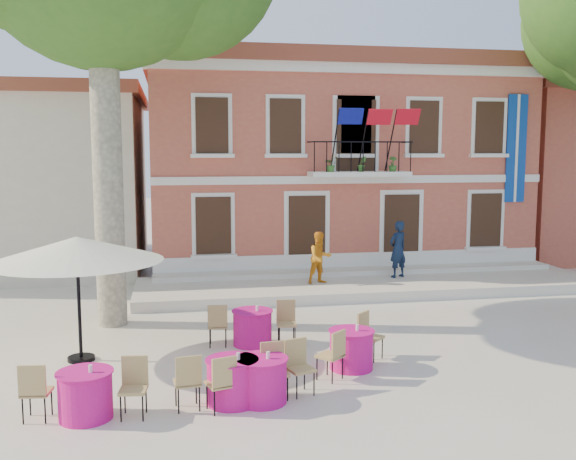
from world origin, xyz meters
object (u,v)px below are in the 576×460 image
(cafe_table_1, at_px, (262,378))
(cafe_table_4, at_px, (351,348))
(pedestrian_navy, at_px, (398,249))
(pedestrian_orange, at_px, (320,258))
(cafe_table_3, at_px, (252,326))
(cafe_table_0, at_px, (232,379))
(patio_umbrella, at_px, (77,250))
(cafe_table_2, at_px, (85,393))

(cafe_table_1, relative_size, cafe_table_4, 1.15)
(pedestrian_navy, height_order, pedestrian_orange, pedestrian_navy)
(pedestrian_navy, relative_size, pedestrian_orange, 1.15)
(pedestrian_navy, distance_m, cafe_table_3, 7.43)
(cafe_table_0, height_order, cafe_table_3, same)
(cafe_table_4, bearing_deg, cafe_table_3, 132.09)
(patio_umbrella, relative_size, cafe_table_0, 1.74)
(cafe_table_2, bearing_deg, pedestrian_orange, 54.96)
(patio_umbrella, relative_size, pedestrian_orange, 2.21)
(pedestrian_navy, height_order, cafe_table_4, pedestrian_navy)
(pedestrian_orange, relative_size, cafe_table_2, 0.79)
(pedestrian_navy, xyz_separation_m, cafe_table_0, (-5.97, -8.44, -0.76))
(pedestrian_navy, height_order, cafe_table_1, pedestrian_navy)
(cafe_table_4, bearing_deg, cafe_table_2, -162.51)
(cafe_table_1, xyz_separation_m, cafe_table_3, (0.25, 3.23, 0.00))
(patio_umbrella, height_order, cafe_table_1, patio_umbrella)
(patio_umbrella, height_order, pedestrian_orange, patio_umbrella)
(cafe_table_0, xyz_separation_m, cafe_table_2, (-2.34, -0.19, 0.00))
(patio_umbrella, bearing_deg, pedestrian_orange, 39.95)
(pedestrian_navy, xyz_separation_m, cafe_table_4, (-3.53, -7.11, -0.76))
(cafe_table_3, relative_size, cafe_table_4, 1.14)
(cafe_table_2, distance_m, cafe_table_4, 5.02)
(pedestrian_navy, bearing_deg, cafe_table_1, 33.31)
(patio_umbrella, bearing_deg, cafe_table_0, -44.83)
(pedestrian_navy, height_order, cafe_table_2, pedestrian_navy)
(patio_umbrella, relative_size, cafe_table_3, 1.74)
(cafe_table_3, bearing_deg, patio_umbrella, -173.33)
(cafe_table_2, bearing_deg, cafe_table_4, 17.49)
(patio_umbrella, bearing_deg, cafe_table_2, -81.16)
(cafe_table_2, bearing_deg, pedestrian_navy, 46.04)
(pedestrian_navy, bearing_deg, patio_umbrella, 8.96)
(pedestrian_orange, distance_m, cafe_table_4, 6.74)
(pedestrian_navy, xyz_separation_m, cafe_table_1, (-5.47, -8.46, -0.76))
(pedestrian_orange, distance_m, cafe_table_2, 9.98)
(cafe_table_0, relative_size, cafe_table_4, 1.15)
(pedestrian_navy, height_order, cafe_table_3, pedestrian_navy)
(cafe_table_1, distance_m, cafe_table_2, 2.84)
(cafe_table_2, bearing_deg, cafe_table_3, 47.67)
(pedestrian_navy, xyz_separation_m, pedestrian_orange, (-2.60, -0.47, -0.11))
(cafe_table_0, xyz_separation_m, cafe_table_4, (2.45, 1.32, 0.00))
(pedestrian_orange, xyz_separation_m, cafe_table_1, (-2.88, -8.00, -0.65))
(cafe_table_1, bearing_deg, patio_umbrella, 139.53)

